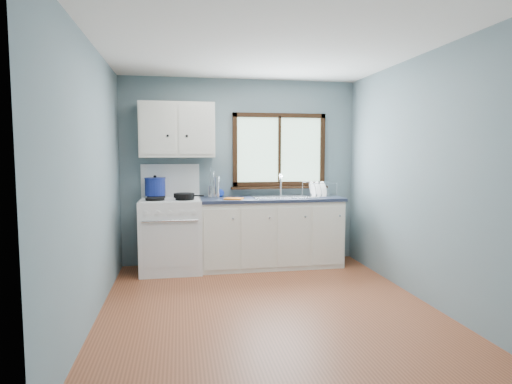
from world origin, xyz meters
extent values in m
cube|color=#974F2F|center=(0.00, 0.00, -0.01)|extent=(3.20, 3.60, 0.02)
cube|color=white|center=(0.00, 0.00, 2.51)|extent=(3.20, 3.60, 0.02)
cube|color=slate|center=(0.00, 1.81, 1.25)|extent=(3.20, 0.02, 2.50)
cube|color=slate|center=(0.00, -1.81, 1.25)|extent=(3.20, 0.02, 2.50)
cube|color=slate|center=(-1.61, 0.00, 1.25)|extent=(0.02, 3.60, 2.50)
cube|color=slate|center=(1.61, 0.00, 1.25)|extent=(0.02, 3.60, 2.50)
cube|color=white|center=(-0.95, 1.47, 0.46)|extent=(0.76, 0.65, 0.92)
cube|color=white|center=(-0.95, 1.77, 1.14)|extent=(0.76, 0.05, 0.44)
cube|color=silver|center=(-0.95, 1.47, 0.93)|extent=(0.72, 0.59, 0.01)
cylinder|color=black|center=(-1.13, 1.32, 0.95)|extent=(0.23, 0.23, 0.03)
cylinder|color=black|center=(-0.77, 1.32, 0.95)|extent=(0.23, 0.23, 0.03)
cylinder|color=black|center=(-1.13, 1.61, 0.95)|extent=(0.23, 0.23, 0.03)
cylinder|color=black|center=(-0.77, 1.61, 0.95)|extent=(0.23, 0.23, 0.03)
cylinder|color=silver|center=(-0.95, 1.12, 0.70)|extent=(0.66, 0.02, 0.02)
cube|color=silver|center=(-0.95, 1.14, 0.40)|extent=(0.66, 0.01, 0.55)
cube|color=white|center=(0.36, 1.49, 0.44)|extent=(1.85, 0.60, 0.88)
cube|color=black|center=(0.36, 1.51, 0.04)|extent=(1.85, 0.54, 0.08)
cube|color=#1A2133|center=(0.36, 1.49, 0.90)|extent=(1.89, 0.64, 0.04)
cube|color=silver|center=(0.54, 1.49, 0.92)|extent=(0.84, 0.46, 0.01)
cube|color=silver|center=(0.34, 1.49, 0.85)|extent=(0.36, 0.40, 0.14)
cube|color=silver|center=(0.74, 1.49, 0.85)|extent=(0.36, 0.40, 0.14)
cylinder|color=silver|center=(0.54, 1.69, 1.06)|extent=(0.02, 0.02, 0.28)
cylinder|color=silver|center=(0.54, 1.62, 1.19)|extent=(0.02, 0.16, 0.02)
sphere|color=silver|center=(0.54, 1.69, 1.20)|extent=(0.04, 0.04, 0.04)
cube|color=#9EC6A8|center=(0.54, 1.79, 1.55)|extent=(1.22, 0.01, 0.92)
cube|color=black|center=(0.54, 1.77, 2.02)|extent=(1.30, 0.05, 0.06)
cube|color=black|center=(0.54, 1.77, 1.08)|extent=(1.30, 0.05, 0.06)
cube|color=black|center=(-0.08, 1.77, 1.55)|extent=(0.06, 0.05, 1.00)
cube|color=black|center=(1.16, 1.77, 1.55)|extent=(0.06, 0.05, 1.00)
cube|color=black|center=(0.54, 1.77, 1.55)|extent=(0.03, 0.05, 0.92)
cube|color=black|center=(0.54, 1.74, 1.03)|extent=(1.36, 0.10, 0.03)
cube|color=white|center=(-0.85, 1.63, 1.80)|extent=(0.95, 0.32, 0.70)
cube|color=white|center=(-1.09, 1.46, 1.80)|extent=(0.44, 0.01, 0.62)
cube|color=white|center=(-0.61, 1.46, 1.80)|extent=(0.44, 0.01, 0.62)
sphere|color=black|center=(-0.97, 1.45, 1.72)|extent=(0.03, 0.03, 0.03)
sphere|color=black|center=(-0.73, 1.45, 1.72)|extent=(0.03, 0.03, 0.03)
cylinder|color=black|center=(-0.78, 1.30, 0.99)|extent=(0.33, 0.33, 0.05)
cube|color=black|center=(-0.61, 1.24, 0.99)|extent=(0.14, 0.08, 0.02)
cylinder|color=navy|center=(-1.14, 1.62, 1.07)|extent=(0.26, 0.26, 0.22)
cylinder|color=navy|center=(-1.14, 1.62, 1.18)|extent=(0.27, 0.27, 0.01)
sphere|color=black|center=(-1.14, 1.62, 1.20)|extent=(0.04, 0.04, 0.04)
cylinder|color=silver|center=(-0.40, 1.62, 1.00)|extent=(0.15, 0.15, 0.15)
cylinder|color=silver|center=(-0.39, 1.63, 1.16)|extent=(0.01, 0.01, 0.23)
cylinder|color=silver|center=(-0.43, 1.62, 1.18)|extent=(0.01, 0.01, 0.27)
cylinder|color=silver|center=(-0.40, 1.60, 1.15)|extent=(0.01, 0.01, 0.21)
cylinder|color=silver|center=(-0.35, 1.57, 1.06)|extent=(0.08, 0.08, 0.28)
imported|color=#1535AF|center=(-0.30, 1.64, 1.06)|extent=(0.11, 0.11, 0.28)
cube|color=orange|center=(-0.16, 1.35, 0.93)|extent=(0.27, 0.24, 0.02)
cube|color=silver|center=(1.02, 1.48, 0.93)|extent=(0.42, 0.33, 0.01)
cylinder|color=silver|center=(0.84, 1.33, 1.01)|extent=(0.01, 0.01, 0.19)
cylinder|color=silver|center=(1.22, 1.36, 1.01)|extent=(0.01, 0.01, 0.19)
cylinder|color=silver|center=(0.82, 1.61, 1.01)|extent=(0.01, 0.01, 0.19)
cylinder|color=silver|center=(1.20, 1.64, 1.01)|extent=(0.01, 0.01, 0.19)
cylinder|color=silver|center=(1.03, 1.34, 1.11)|extent=(0.38, 0.04, 0.01)
cylinder|color=silver|center=(1.01, 1.63, 1.11)|extent=(0.38, 0.04, 0.01)
cylinder|color=white|center=(0.93, 1.48, 1.02)|extent=(0.07, 0.21, 0.21)
cylinder|color=white|center=(1.00, 1.48, 1.02)|extent=(0.07, 0.21, 0.21)
cylinder|color=white|center=(1.08, 1.49, 1.02)|extent=(0.07, 0.21, 0.21)
camera|label=1|loc=(-0.83, -4.01, 1.50)|focal=30.00mm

